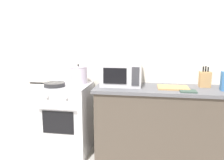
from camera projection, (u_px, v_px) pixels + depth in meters
back_wall at (120, 58)px, 3.08m from camera, size 4.40×0.10×2.50m
lower_cabinet_right at (163, 125)px, 2.79m from camera, size 1.64×0.56×0.88m
countertop_right at (165, 89)px, 2.70m from camera, size 1.70×0.60×0.04m
stove at (67, 119)px, 2.96m from camera, size 0.60×0.64×0.92m
stock_pot at (79, 75)px, 2.92m from camera, size 0.32×0.23×0.26m
frying_pan at (54, 84)px, 2.77m from camera, size 0.46×0.26×0.05m
microwave at (122, 74)px, 2.82m from camera, size 0.50×0.37×0.30m
cutting_board at (173, 88)px, 2.66m from camera, size 0.36×0.26×0.02m
knife_block at (205, 79)px, 2.72m from camera, size 0.13×0.10×0.26m
oven_mitt at (188, 91)px, 2.49m from camera, size 0.18×0.14×0.02m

